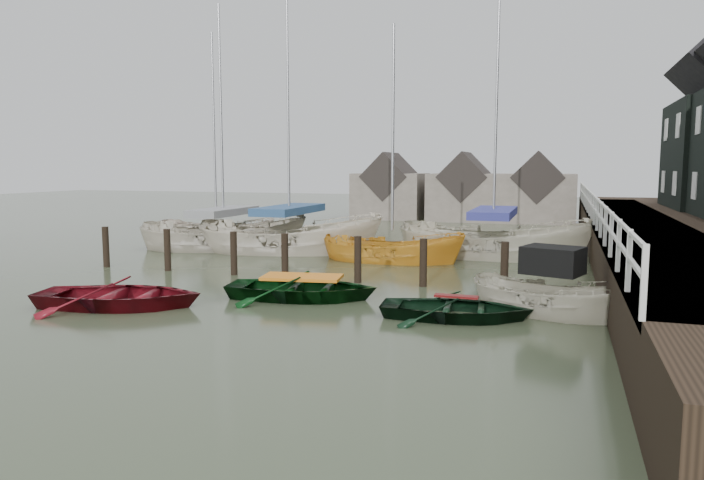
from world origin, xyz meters
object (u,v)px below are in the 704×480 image
(sailboat_d, at_px, (493,255))
(sailboat_e, at_px, (217,241))
(sailboat_a, at_px, (224,248))
(sailboat_b, at_px, (290,251))
(motorboat, at_px, (551,310))
(rowboat_red, at_px, (120,307))
(rowboat_dkgreen, at_px, (456,318))
(rowboat_green, at_px, (302,298))
(sailboat_c, at_px, (392,261))

(sailboat_d, height_order, sailboat_e, sailboat_d)
(sailboat_a, distance_m, sailboat_b, 2.98)
(sailboat_d, bearing_deg, motorboat, -161.52)
(rowboat_red, relative_size, sailboat_e, 0.39)
(rowboat_red, height_order, motorboat, motorboat)
(rowboat_red, bearing_deg, rowboat_dkgreen, -93.96)
(rowboat_red, bearing_deg, sailboat_e, 6.24)
(rowboat_red, relative_size, sailboat_b, 0.32)
(rowboat_green, bearing_deg, sailboat_e, 31.15)
(rowboat_red, bearing_deg, sailboat_c, -39.65)
(rowboat_dkgreen, height_order, motorboat, motorboat)
(motorboat, distance_m, sailboat_e, 17.90)
(sailboat_c, relative_size, sailboat_e, 0.91)
(sailboat_a, distance_m, sailboat_e, 2.59)
(rowboat_green, relative_size, motorboat, 0.94)
(sailboat_a, relative_size, sailboat_c, 1.19)
(sailboat_e, bearing_deg, rowboat_green, -142.06)
(rowboat_dkgreen, bearing_deg, sailboat_b, 36.42)
(rowboat_dkgreen, xyz_separation_m, sailboat_e, (-12.81, 11.01, 0.07))
(rowboat_green, distance_m, sailboat_c, 7.11)
(rowboat_green, xyz_separation_m, sailboat_b, (-4.05, 8.17, 0.06))
(rowboat_green, bearing_deg, sailboat_d, -31.96)
(sailboat_c, distance_m, sailboat_d, 4.10)
(motorboat, relative_size, sailboat_a, 0.37)
(motorboat, bearing_deg, sailboat_d, 32.91)
(motorboat, bearing_deg, sailboat_e, 74.97)
(sailboat_d, relative_size, sailboat_e, 1.13)
(sailboat_a, relative_size, sailboat_d, 0.95)
(rowboat_dkgreen, xyz_separation_m, sailboat_a, (-11.24, 8.96, 0.06))
(rowboat_green, distance_m, rowboat_dkgreen, 4.30)
(sailboat_c, bearing_deg, sailboat_b, 77.86)
(rowboat_dkgreen, distance_m, sailboat_e, 16.89)
(rowboat_red, xyz_separation_m, sailboat_d, (7.87, 11.76, 0.06))
(rowboat_red, xyz_separation_m, sailboat_c, (4.48, 9.45, 0.02))
(sailboat_d, bearing_deg, rowboat_dkgreen, -174.17)
(motorboat, relative_size, sailboat_b, 0.33)
(rowboat_red, xyz_separation_m, rowboat_dkgreen, (8.13, 1.48, 0.00))
(sailboat_a, xyz_separation_m, sailboat_e, (-1.58, 2.05, 0.01))
(sailboat_b, bearing_deg, sailboat_a, 78.65)
(sailboat_c, xyz_separation_m, sailboat_e, (-9.16, 3.04, 0.05))
(sailboat_c, bearing_deg, sailboat_d, -54.72)
(sailboat_b, bearing_deg, sailboat_d, -94.36)
(sailboat_c, bearing_deg, motorboat, -139.43)
(sailboat_c, height_order, sailboat_e, sailboat_e)
(rowboat_dkgreen, distance_m, motorboat, 2.31)
(rowboat_green, height_order, sailboat_e, sailboat_e)
(rowboat_red, xyz_separation_m, rowboat_green, (3.92, 2.36, 0.00))
(rowboat_green, height_order, sailboat_b, sailboat_b)
(rowboat_red, relative_size, rowboat_green, 1.03)
(rowboat_red, xyz_separation_m, sailboat_b, (-0.13, 10.53, 0.06))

